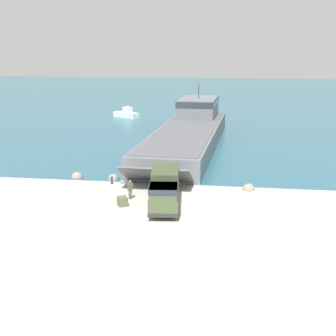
% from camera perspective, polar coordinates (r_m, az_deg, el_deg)
% --- Properties ---
extents(ground_plane, '(240.00, 240.00, 0.00)m').
position_cam_1_polar(ground_plane, '(43.06, 1.76, -3.61)').
color(ground_plane, '#B7B5AD').
extents(water_surface, '(240.00, 180.00, 0.01)m').
position_cam_1_polar(water_surface, '(135.66, 6.42, 8.60)').
color(water_surface, '#285B70').
rests_on(water_surface, ground_plane).
extents(landing_craft, '(9.54, 40.99, 7.94)m').
position_cam_1_polar(landing_craft, '(67.57, 2.67, 4.68)').
color(landing_craft, slate).
rests_on(landing_craft, ground_plane).
extents(military_truck, '(3.19, 7.41, 3.13)m').
position_cam_1_polar(military_truck, '(39.96, -0.41, -2.60)').
color(military_truck, '#475638').
rests_on(military_truck, ground_plane).
extents(soldier_on_ramp, '(0.50, 0.46, 1.78)m').
position_cam_1_polar(soldier_on_ramp, '(42.41, -4.64, -2.47)').
color(soldier_on_ramp, '#566042').
rests_on(soldier_on_ramp, ground_plane).
extents(moored_boat_a, '(5.70, 4.45, 2.13)m').
position_cam_1_polar(moored_boat_a, '(94.23, -5.09, 6.59)').
color(moored_boat_a, white).
rests_on(moored_boat_a, ground_plane).
extents(mooring_bollard, '(0.24, 0.24, 0.84)m').
position_cam_1_polar(mooring_bollard, '(47.45, -6.88, -1.43)').
color(mooring_bollard, '#333338').
rests_on(mooring_bollard, ground_plane).
extents(cargo_crate, '(1.13, 1.19, 0.78)m').
position_cam_1_polar(cargo_crate, '(40.92, -5.57, -4.07)').
color(cargo_crate, '#566042').
rests_on(cargo_crate, ground_plane).
extents(shoreline_rock_a, '(1.17, 1.17, 1.17)m').
position_cam_1_polar(shoreline_rock_a, '(49.30, -6.66, -1.38)').
color(shoreline_rock_a, gray).
rests_on(shoreline_rock_a, ground_plane).
extents(shoreline_rock_b, '(1.25, 1.25, 1.25)m').
position_cam_1_polar(shoreline_rock_b, '(45.99, 9.77, -2.64)').
color(shoreline_rock_b, gray).
rests_on(shoreline_rock_b, ground_plane).
extents(shoreline_rock_c, '(0.67, 0.67, 0.67)m').
position_cam_1_polar(shoreline_rock_c, '(47.86, -5.52, -1.83)').
color(shoreline_rock_c, gray).
rests_on(shoreline_rock_c, ground_plane).
extents(shoreline_rock_d, '(1.26, 1.26, 1.26)m').
position_cam_1_polar(shoreline_rock_d, '(50.50, -11.01, -1.17)').
color(shoreline_rock_d, gray).
rests_on(shoreline_rock_d, ground_plane).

